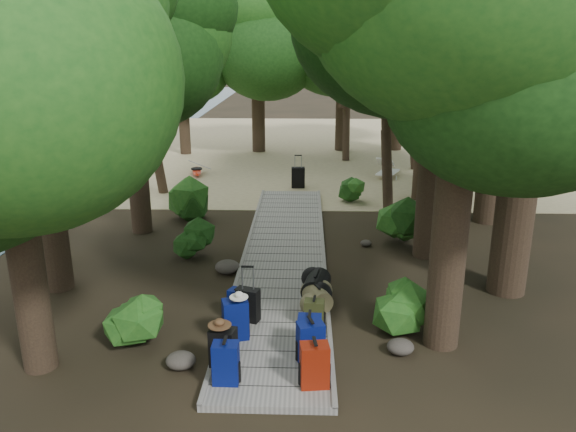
# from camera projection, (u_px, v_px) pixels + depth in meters

# --- Properties ---
(ground) EXTENTS (120.00, 120.00, 0.00)m
(ground) POSITION_uv_depth(u_px,v_px,m) (282.00, 275.00, 12.72)
(ground) COLOR black
(ground) RESTS_ON ground
(sand_beach) EXTENTS (40.00, 22.00, 0.02)m
(sand_beach) POSITION_uv_depth(u_px,v_px,m) (296.00, 148.00, 27.99)
(sand_beach) COLOR tan
(sand_beach) RESTS_ON ground
(boardwalk) EXTENTS (2.00, 12.00, 0.12)m
(boardwalk) POSITION_uv_depth(u_px,v_px,m) (284.00, 256.00, 13.65)
(boardwalk) COLOR gray
(boardwalk) RESTS_ON ground
(backpack_left_a) EXTENTS (0.39, 0.28, 0.73)m
(backpack_left_a) POSITION_uv_depth(u_px,v_px,m) (226.00, 361.00, 8.38)
(backpack_left_a) COLOR #021066
(backpack_left_a) RESTS_ON boardwalk
(backpack_left_b) EXTENTS (0.45, 0.36, 0.73)m
(backpack_left_b) POSITION_uv_depth(u_px,v_px,m) (223.00, 346.00, 8.79)
(backpack_left_b) COLOR black
(backpack_left_b) RESTS_ON boardwalk
(backpack_left_c) EXTENTS (0.50, 0.41, 0.79)m
(backpack_left_c) POSITION_uv_depth(u_px,v_px,m) (235.00, 317.00, 9.64)
(backpack_left_c) COLOR #021066
(backpack_left_c) RESTS_ON boardwalk
(backpack_left_d) EXTENTS (0.42, 0.37, 0.53)m
(backpack_left_d) POSITION_uv_depth(u_px,v_px,m) (238.00, 300.00, 10.58)
(backpack_left_d) COLOR #021066
(backpack_left_d) RESTS_ON boardwalk
(backpack_right_a) EXTENTS (0.45, 0.35, 0.75)m
(backpack_right_a) POSITION_uv_depth(u_px,v_px,m) (315.00, 363.00, 8.30)
(backpack_right_a) COLOR maroon
(backpack_right_a) RESTS_ON boardwalk
(backpack_right_b) EXTENTS (0.48, 0.39, 0.75)m
(backpack_right_b) POSITION_uv_depth(u_px,v_px,m) (310.00, 340.00, 8.94)
(backpack_right_b) COLOR #021066
(backpack_right_b) RESTS_ON boardwalk
(backpack_right_c) EXTENTS (0.40, 0.29, 0.67)m
(backpack_right_c) POSITION_uv_depth(u_px,v_px,m) (310.00, 331.00, 9.32)
(backpack_right_c) COLOR #021066
(backpack_right_c) RESTS_ON boardwalk
(backpack_right_d) EXTENTS (0.38, 0.29, 0.54)m
(backpack_right_d) POSITION_uv_depth(u_px,v_px,m) (314.00, 312.00, 10.12)
(backpack_right_d) COLOR #323817
(backpack_right_d) RESTS_ON boardwalk
(duffel_right_khaki) EXTENTS (0.64, 0.77, 0.44)m
(duffel_right_khaki) POSITION_uv_depth(u_px,v_px,m) (317.00, 297.00, 10.82)
(duffel_right_khaki) COLOR olive
(duffel_right_khaki) RESTS_ON boardwalk
(duffel_right_black) EXTENTS (0.63, 0.85, 0.49)m
(duffel_right_black) POSITION_uv_depth(u_px,v_px,m) (316.00, 286.00, 11.26)
(duffel_right_black) COLOR black
(duffel_right_black) RESTS_ON boardwalk
(suitcase_on_boardwalk) EXTENTS (0.46, 0.34, 0.63)m
(suitcase_on_boardwalk) POSITION_uv_depth(u_px,v_px,m) (248.00, 305.00, 10.29)
(suitcase_on_boardwalk) COLOR black
(suitcase_on_boardwalk) RESTS_ON boardwalk
(lone_suitcase_on_sand) EXTENTS (0.48, 0.30, 0.74)m
(lone_suitcase_on_sand) POSITION_uv_depth(u_px,v_px,m) (298.00, 177.00, 20.16)
(lone_suitcase_on_sand) COLOR black
(lone_suitcase_on_sand) RESTS_ON sand_beach
(hat_brown) EXTENTS (0.37, 0.37, 0.11)m
(hat_brown) POSITION_uv_depth(u_px,v_px,m) (220.00, 322.00, 8.65)
(hat_brown) COLOR #51351E
(hat_brown) RESTS_ON backpack_left_b
(hat_white) EXTENTS (0.32, 0.32, 0.11)m
(hat_white) POSITION_uv_depth(u_px,v_px,m) (239.00, 294.00, 9.47)
(hat_white) COLOR silver
(hat_white) RESTS_ON backpack_left_c
(kayak) EXTENTS (1.34, 3.28, 0.32)m
(kayak) POSITION_uv_depth(u_px,v_px,m) (197.00, 170.00, 22.26)
(kayak) COLOR red
(kayak) RESTS_ON sand_beach
(sun_lounger) EXTENTS (1.36, 2.04, 0.63)m
(sun_lounger) POSITION_uv_depth(u_px,v_px,m) (388.00, 169.00, 21.76)
(sun_lounger) COLOR silver
(sun_lounger) RESTS_ON sand_beach
(tree_right_a) EXTENTS (5.12, 5.12, 8.54)m
(tree_right_a) POSITION_uv_depth(u_px,v_px,m) (462.00, 95.00, 8.55)
(tree_right_a) COLOR black
(tree_right_a) RESTS_ON ground
(tree_right_b) EXTENTS (6.24, 6.24, 11.14)m
(tree_right_b) POSITION_uv_depth(u_px,v_px,m) (540.00, 12.00, 10.23)
(tree_right_b) COLOR black
(tree_right_b) RESTS_ON ground
(tree_right_c) EXTENTS (5.29, 5.29, 9.16)m
(tree_right_c) POSITION_uv_depth(u_px,v_px,m) (440.00, 64.00, 12.51)
(tree_right_c) COLOR black
(tree_right_c) RESTS_ON ground
(tree_right_d) EXTENTS (6.00, 6.00, 11.00)m
(tree_right_d) POSITION_uv_depth(u_px,v_px,m) (508.00, 24.00, 14.87)
(tree_right_d) COLOR black
(tree_right_d) RESTS_ON ground
(tree_right_e) EXTENTS (5.17, 5.17, 9.30)m
(tree_right_e) POSITION_uv_depth(u_px,v_px,m) (432.00, 55.00, 17.42)
(tree_right_e) COLOR black
(tree_right_e) RESTS_ON ground
(tree_right_f) EXTENTS (6.09, 6.09, 10.88)m
(tree_right_f) POSITION_uv_depth(u_px,v_px,m) (488.00, 30.00, 19.75)
(tree_right_f) COLOR black
(tree_right_f) RESTS_ON ground
(tree_left_a) EXTENTS (4.55, 4.55, 7.58)m
(tree_left_a) POSITION_uv_depth(u_px,v_px,m) (7.00, 134.00, 7.99)
(tree_left_a) COLOR black
(tree_left_a) RESTS_ON ground
(tree_left_b) EXTENTS (4.79, 4.79, 8.62)m
(tree_left_b) POSITION_uv_depth(u_px,v_px,m) (33.00, 82.00, 10.77)
(tree_left_b) COLOR black
(tree_left_b) RESTS_ON ground
(tree_left_c) EXTENTS (4.58, 4.58, 7.96)m
(tree_left_c) POSITION_uv_depth(u_px,v_px,m) (131.00, 85.00, 14.46)
(tree_left_c) COLOR black
(tree_left_c) RESTS_ON ground
(tree_back_a) EXTENTS (5.11, 5.11, 8.85)m
(tree_back_a) POSITION_uv_depth(u_px,v_px,m) (257.00, 56.00, 25.71)
(tree_back_a) COLOR black
(tree_back_a) RESTS_ON ground
(tree_back_b) EXTENTS (5.04, 5.04, 8.99)m
(tree_back_b) POSITION_uv_depth(u_px,v_px,m) (344.00, 54.00, 26.00)
(tree_back_b) COLOR black
(tree_back_b) RESTS_ON ground
(tree_back_c) EXTENTS (5.21, 5.21, 9.38)m
(tree_back_c) POSITION_uv_depth(u_px,v_px,m) (400.00, 50.00, 26.07)
(tree_back_c) COLOR black
(tree_back_c) RESTS_ON ground
(tree_back_d) EXTENTS (4.30, 4.30, 7.16)m
(tree_back_d) POSITION_uv_depth(u_px,v_px,m) (182.00, 76.00, 25.39)
(tree_back_d) COLOR black
(tree_back_d) RESTS_ON ground
(palm_right_a) EXTENTS (4.35, 4.35, 7.42)m
(palm_right_a) POSITION_uv_depth(u_px,v_px,m) (398.00, 89.00, 16.78)
(palm_right_a) COLOR #173910
(palm_right_a) RESTS_ON ground
(palm_right_b) EXTENTS (3.95, 3.95, 7.63)m
(palm_right_b) POSITION_uv_depth(u_px,v_px,m) (419.00, 74.00, 22.35)
(palm_right_b) COLOR #173910
(palm_right_b) RESTS_ON ground
(palm_right_c) EXTENTS (4.32, 4.32, 6.88)m
(palm_right_c) POSITION_uv_depth(u_px,v_px,m) (353.00, 81.00, 24.10)
(palm_right_c) COLOR #173910
(palm_right_c) RESTS_ON ground
(palm_left_a) EXTENTS (4.52, 4.52, 7.19)m
(palm_left_a) POSITION_uv_depth(u_px,v_px,m) (148.00, 88.00, 18.48)
(palm_left_a) COLOR #173910
(palm_left_a) RESTS_ON ground
(rock_left_a) EXTENTS (0.48, 0.44, 0.27)m
(rock_left_a) POSITION_uv_depth(u_px,v_px,m) (181.00, 360.00, 9.04)
(rock_left_a) COLOR #4C473F
(rock_left_a) RESTS_ON ground
(rock_left_b) EXTENTS (0.35, 0.32, 0.19)m
(rock_left_b) POSITION_uv_depth(u_px,v_px,m) (141.00, 318.00, 10.52)
(rock_left_b) COLOR #4C473F
(rock_left_b) RESTS_ON ground
(rock_left_c) EXTENTS (0.56, 0.50, 0.31)m
(rock_left_c) POSITION_uv_depth(u_px,v_px,m) (227.00, 267.00, 12.76)
(rock_left_c) COLOR #4C473F
(rock_left_c) RESTS_ON ground
(rock_left_d) EXTENTS (0.33, 0.29, 0.18)m
(rock_left_d) POSITION_uv_depth(u_px,v_px,m) (192.00, 231.00, 15.39)
(rock_left_d) COLOR #4C473F
(rock_left_d) RESTS_ON ground
(rock_right_a) EXTENTS (0.46, 0.41, 0.25)m
(rock_right_a) POSITION_uv_depth(u_px,v_px,m) (400.00, 347.00, 9.46)
(rock_right_a) COLOR #4C473F
(rock_right_a) RESTS_ON ground
(rock_right_b) EXTENTS (0.42, 0.38, 0.23)m
(rock_right_b) POSITION_uv_depth(u_px,v_px,m) (412.00, 296.00, 11.39)
(rock_right_b) COLOR #4C473F
(rock_right_b) RESTS_ON ground
(rock_right_c) EXTENTS (0.29, 0.26, 0.16)m
(rock_right_c) POSITION_uv_depth(u_px,v_px,m) (366.00, 243.00, 14.48)
(rock_right_c) COLOR #4C473F
(rock_right_c) RESTS_ON ground
(shrub_left_a) EXTENTS (1.00, 1.00, 0.90)m
(shrub_left_a) POSITION_uv_depth(u_px,v_px,m) (131.00, 323.00, 9.57)
(shrub_left_a) COLOR #1C5218
(shrub_left_a) RESTS_ON ground
(shrub_left_b) EXTENTS (0.96, 0.96, 0.87)m
(shrub_left_b) POSITION_uv_depth(u_px,v_px,m) (192.00, 240.00, 13.67)
(shrub_left_b) COLOR #1C5218
(shrub_left_b) RESTS_ON ground
(shrub_left_c) EXTENTS (1.29, 1.29, 1.16)m
(shrub_left_c) POSITION_uv_depth(u_px,v_px,m) (193.00, 200.00, 16.60)
(shrub_left_c) COLOR #1C5218
(shrub_left_c) RESTS_ON ground
(shrub_right_a) EXTENTS (1.02, 1.02, 0.91)m
(shrub_right_a) POSITION_uv_depth(u_px,v_px,m) (408.00, 307.00, 10.14)
(shrub_right_a) COLOR #1C5218
(shrub_right_a) RESTS_ON ground
(shrub_right_b) EXTENTS (1.30, 1.30, 1.17)m
(shrub_right_b) POSITION_uv_depth(u_px,v_px,m) (399.00, 221.00, 14.61)
(shrub_right_b) COLOR #1C5218
(shrub_right_b) RESTS_ON ground
(shrub_right_c) EXTENTS (0.94, 0.94, 0.84)m
(shrub_right_c) POSITION_uv_depth(u_px,v_px,m) (354.00, 191.00, 18.25)
(shrub_right_c) COLOR #1C5218
(shrub_right_c) RESTS_ON ground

